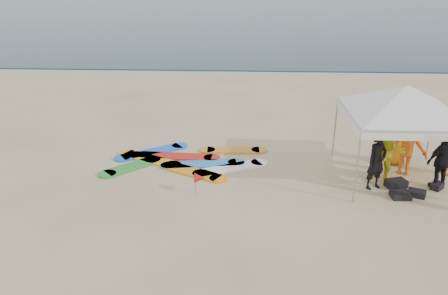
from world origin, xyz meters
TOP-DOWN VIEW (x-y plane):
  - ground at (0.00, 0.00)m, footprint 120.00×120.00m
  - ocean at (0.00, 60.00)m, footprint 160.00×84.00m
  - shoreline_foam at (0.00, 18.20)m, footprint 160.00×1.20m
  - person_black_a at (4.01, 2.72)m, footprint 0.72×0.63m
  - person_yellow at (4.39, 3.04)m, footprint 1.01×0.83m
  - person_orange_a at (5.18, 3.75)m, footprint 1.35×1.11m
  - person_black_b at (5.84, 2.84)m, footprint 1.03×0.67m
  - person_orange_b at (5.09, 4.47)m, footprint 0.93×0.65m
  - person_seated at (6.41, 3.77)m, footprint 0.49×0.91m
  - canopy_tent at (4.76, 3.36)m, footprint 4.28×4.28m
  - marker_pennant at (-0.86, 2.09)m, footprint 0.28×0.28m
  - gear_pile at (4.90, 2.51)m, footprint 1.68×1.11m
  - surfboard_spread at (-1.60, 4.28)m, footprint 4.91×3.00m

SIDE VIEW (x-z plane):
  - ground at x=0.00m, z-range 0.00..0.00m
  - shoreline_foam at x=0.00m, z-range 0.00..0.01m
  - surfboard_spread at x=-1.60m, z-range 0.00..0.07m
  - ocean at x=0.00m, z-range 0.00..0.08m
  - gear_pile at x=4.90m, z-range -0.01..0.21m
  - person_seated at x=6.41m, z-range 0.00..0.93m
  - marker_pennant at x=-0.86m, z-range 0.18..0.81m
  - person_black_b at x=5.84m, z-range 0.00..1.64m
  - person_black_a at x=4.01m, z-range 0.00..1.66m
  - person_orange_a at x=5.18m, z-range 0.00..1.81m
  - person_orange_b at x=5.09m, z-range 0.00..1.83m
  - person_yellow at x=4.39m, z-range 0.00..1.92m
  - canopy_tent at x=4.76m, z-range 1.20..4.43m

